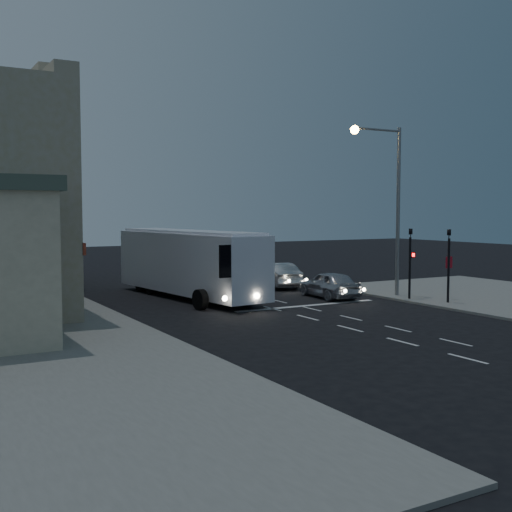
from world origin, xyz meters
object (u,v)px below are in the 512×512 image
tour_bus (189,262)px  regulatory_sign (448,270)px  traffic_signal_main (410,255)px  streetlight (389,191)px  car_sedan_c (191,264)px  car_sedan_a (276,275)px  car_suv (329,284)px  car_sedan_b (226,270)px  street_tree (39,214)px  traffic_signal_side (449,256)px

tour_bus → regulatory_sign: bearing=-41.1°
traffic_signal_main → streetlight: bearing=100.2°
car_sedan_c → car_sedan_a: bearing=99.7°
car_suv → traffic_signal_main: bearing=138.8°
car_suv → car_sedan_b: size_ratio=0.94×
car_sedan_b → regulatory_sign: bearing=108.4°
car_suv → car_sedan_c: car_suv is taller
car_sedan_b → regulatory_sign: regulatory_sign is taller
car_suv → car_sedan_c: 16.88m
car_sedan_c → tour_bus: bearing=71.8°
car_sedan_c → regulatory_sign: (5.37, -20.90, 0.92)m
streetlight → street_tree: streetlight is taller
traffic_signal_side → regulatory_sign: traffic_signal_side is taller
tour_bus → car_suv: (6.59, -3.69, -1.24)m
tour_bus → car_suv: 7.65m
traffic_signal_main → regulatory_sign: 2.14m
tour_bus → regulatory_sign: tour_bus is taller
car_sedan_c → streetlight: 19.45m
car_sedan_a → traffic_signal_main: size_ratio=1.11×
traffic_signal_main → streetlight: 3.61m
tour_bus → street_tree: size_ratio=1.95×
car_suv → car_sedan_a: (0.05, 5.56, 0.02)m
car_sedan_c → car_sedan_b: bearing=95.7°
traffic_signal_main → street_tree: bearing=138.0°
street_tree → tour_bus: bearing=-50.2°
traffic_signal_main → traffic_signal_side: bearing=-70.5°
car_suv → tour_bus: bearing=-24.7°
car_suv → street_tree: bearing=-36.6°
car_sedan_a → traffic_signal_main: 9.22m
traffic_signal_side → regulatory_sign: size_ratio=1.86×
car_sedan_b → car_sedan_c: size_ratio=0.94×
tour_bus → streetlight: streetlight is taller
car_sedan_b → traffic_signal_main: bearing=103.4°
car_sedan_c → traffic_signal_side: (4.37, -21.87, 1.74)m
car_sedan_b → traffic_signal_main: traffic_signal_main is taller
tour_bus → car_sedan_a: (6.64, 1.87, -1.22)m
car_sedan_b → regulatory_sign: size_ratio=2.08×
regulatory_sign → car_sedan_c: bearing=104.4°
traffic_signal_main → tour_bus: bearing=144.9°
traffic_signal_main → car_sedan_c: bearing=100.5°
car_suv → traffic_signal_side: (3.65, -5.00, 1.69)m
regulatory_sign → streetlight: streetlight is taller
car_sedan_a → car_sedan_b: car_sedan_a is taller
car_sedan_c → traffic_signal_side: traffic_signal_side is taller
car_suv → car_sedan_b: 10.87m
car_sedan_c → streetlight: size_ratio=0.54×
car_sedan_c → traffic_signal_main: bearing=106.3°
car_sedan_b → street_tree: bearing=-3.3°
regulatory_sign → streetlight: (-1.96, 2.44, 4.14)m
car_sedan_a → car_sedan_c: size_ratio=0.94×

